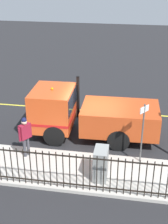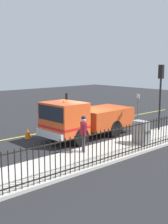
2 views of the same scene
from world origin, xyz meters
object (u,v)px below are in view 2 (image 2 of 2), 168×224
(worker_standing, at_px, (84,130))
(street_sign, at_px, (138,109))
(work_truck, at_px, (82,118))
(traffic_cone, at_px, (28,133))
(utility_cabinet, at_px, (141,132))
(traffic_light_near, at_px, (161,84))

(worker_standing, relative_size, street_sign, 0.70)
(work_truck, height_order, traffic_cone, work_truck)
(work_truck, distance_m, utility_cabinet, 3.43)
(street_sign, bearing_deg, traffic_light_near, 88.98)
(traffic_light_near, bearing_deg, work_truck, 67.59)
(traffic_light_near, bearing_deg, worker_standing, 91.82)
(worker_standing, bearing_deg, street_sign, -53.20)
(work_truck, xyz_separation_m, utility_cabinet, (3.17, 1.23, -0.48))
(work_truck, xyz_separation_m, worker_standing, (2.22, -1.92, -0.03))
(work_truck, relative_size, worker_standing, 3.41)
(traffic_light_near, distance_m, utility_cabinet, 4.42)
(worker_standing, bearing_deg, traffic_cone, 36.55)
(traffic_light_near, bearing_deg, street_sign, 87.97)
(worker_standing, height_order, traffic_cone, worker_standing)
(work_truck, relative_size, traffic_cone, 10.23)
(utility_cabinet, xyz_separation_m, street_sign, (-1.32, 1.42, 0.93))
(work_truck, bearing_deg, traffic_cone, 44.34)
(utility_cabinet, bearing_deg, street_sign, 132.94)
(traffic_cone, bearing_deg, street_sign, 50.64)
(worker_standing, xyz_separation_m, traffic_light_near, (-0.33, 6.73, 1.81))
(worker_standing, relative_size, utility_cabinet, 1.43)
(traffic_light_near, height_order, traffic_cone, traffic_light_near)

